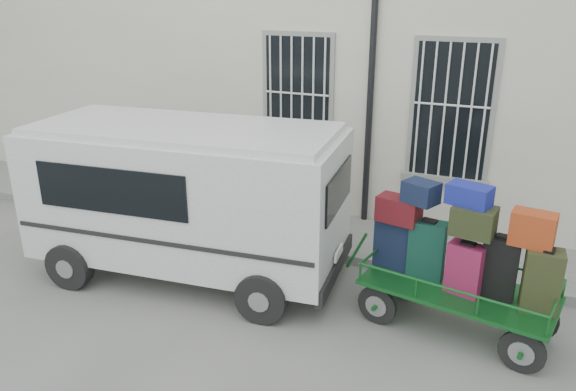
% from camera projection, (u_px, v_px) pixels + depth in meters
% --- Properties ---
extents(ground, '(80.00, 80.00, 0.00)m').
position_uv_depth(ground, '(246.00, 290.00, 8.20)').
color(ground, '#61605C').
rests_on(ground, ground).
extents(building, '(24.00, 5.15, 6.00)m').
position_uv_depth(building, '(360.00, 45.00, 11.89)').
color(building, beige).
rests_on(building, ground).
extents(sidewalk, '(24.00, 1.70, 0.15)m').
position_uv_depth(sidewalk, '(301.00, 229.00, 10.07)').
color(sidewalk, slate).
rests_on(sidewalk, ground).
extents(luggage_cart, '(2.81, 1.48, 1.98)m').
position_uv_depth(luggage_cart, '(460.00, 259.00, 6.94)').
color(luggage_cart, black).
rests_on(luggage_cart, ground).
extents(van, '(4.78, 2.45, 2.33)m').
position_uv_depth(van, '(187.00, 192.00, 8.24)').
color(van, silver).
rests_on(van, ground).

